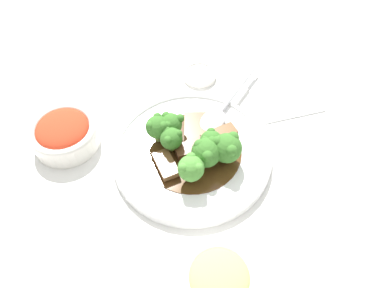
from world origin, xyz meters
The scene contains 18 objects.
ground_plane centered at (0.00, 0.00, 0.00)m, with size 4.00×4.00×0.00m, color white.
main_plate centered at (0.00, 0.00, 0.01)m, with size 0.26×0.26×0.02m.
beef_strip_0 centered at (0.00, 0.00, 0.02)m, with size 0.06×0.04×0.01m.
beef_strip_1 centered at (-0.05, 0.00, 0.03)m, with size 0.06×0.03×0.01m.
beef_strip_2 centered at (-0.02, -0.03, 0.02)m, with size 0.07×0.08×0.01m.
beef_strip_3 centered at (0.05, 0.01, 0.02)m, with size 0.03×0.05×0.01m.
broccoli_floret_0 centered at (0.03, 0.05, 0.05)m, with size 0.04×0.04×0.05m.
broccoli_floret_1 centered at (0.03, -0.02, 0.05)m, with size 0.04×0.04×0.04m.
broccoli_floret_2 centered at (-0.01, 0.03, 0.05)m, with size 0.05×0.05×0.05m.
broccoli_floret_3 centered at (0.04, -0.05, 0.05)m, with size 0.04×0.04×0.05m.
broccoli_floret_4 centered at (0.02, -0.04, 0.05)m, with size 0.04×0.04×0.05m.
broccoli_floret_5 centered at (-0.04, 0.04, 0.05)m, with size 0.05×0.05×0.05m.
broccoli_floret_6 centered at (-0.02, 0.02, 0.05)m, with size 0.04×0.04×0.04m.
serving_spoon centered at (-0.07, -0.04, 0.03)m, with size 0.19×0.12×0.01m.
side_bowl_kimchi centered at (0.17, -0.13, 0.03)m, with size 0.11×0.11×0.05m.
side_bowl_appetizer centered at (0.07, 0.20, 0.02)m, with size 0.10×0.10×0.04m.
sauce_dish centered at (-0.11, -0.16, 0.01)m, with size 0.06×0.06×0.01m.
paper_napkin centered at (-0.22, -0.04, 0.00)m, with size 0.14×0.13×0.01m.
Camera 1 is at (0.17, 0.31, 0.50)m, focal length 35.00 mm.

